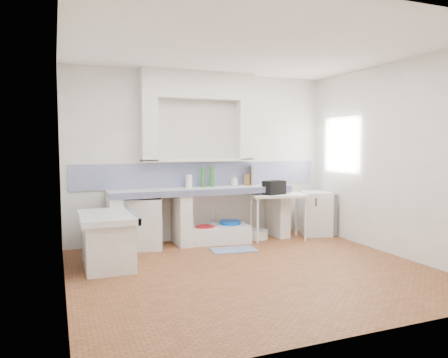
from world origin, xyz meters
name	(u,v)px	position (x,y,z in m)	size (l,w,h in m)	color
floor	(253,270)	(0.00, 0.00, 0.00)	(4.50, 4.50, 0.00)	#945732
ceiling	(254,47)	(0.00, 0.00, 2.80)	(4.50, 4.50, 0.00)	white
wall_back	(202,157)	(0.00, 2.00, 1.40)	(4.50, 4.50, 0.00)	white
wall_front	(360,171)	(0.00, -2.00, 1.40)	(4.50, 4.50, 0.00)	white
wall_left	(62,165)	(-2.25, 0.00, 1.40)	(4.50, 4.50, 0.00)	white
wall_right	(394,159)	(2.25, 0.00, 1.40)	(4.50, 4.50, 0.00)	white
alcove_mass	(198,85)	(-0.10, 1.88, 2.58)	(1.90, 0.25, 0.45)	white
window_frame	(350,145)	(2.42, 1.20, 1.60)	(0.35, 0.86, 1.06)	#3D2213
lace_valance	(344,123)	(2.28, 1.20, 1.98)	(0.01, 0.84, 0.24)	white
counter_slab	(202,191)	(-0.10, 1.70, 0.86)	(3.00, 0.60, 0.08)	white
counter_lip	(208,192)	(-0.10, 1.42, 0.86)	(3.00, 0.04, 0.10)	navy
counter_pier_left	(115,224)	(-1.50, 1.70, 0.41)	(0.20, 0.55, 0.82)	white
counter_pier_mid	(182,219)	(-0.45, 1.70, 0.41)	(0.20, 0.55, 0.82)	white
counter_pier_right	(278,213)	(1.30, 1.70, 0.41)	(0.20, 0.55, 0.82)	white
peninsula_top	(107,217)	(-1.70, 0.90, 0.66)	(0.70, 1.10, 0.08)	white
peninsula_base	(108,243)	(-1.70, 0.90, 0.31)	(0.60, 1.00, 0.62)	white
peninsula_lip	(132,215)	(-1.37, 0.90, 0.66)	(0.04, 1.10, 0.10)	navy
backsplash	(202,175)	(0.00, 1.99, 1.10)	(4.27, 0.03, 0.40)	navy
stove	(144,223)	(-1.05, 1.70, 0.39)	(0.55, 0.53, 0.78)	white
sink	(217,234)	(0.14, 1.66, 0.12)	(1.03, 0.56, 0.25)	white
side_table	(278,217)	(1.16, 1.44, 0.39)	(0.93, 0.52, 0.04)	white
fridge	(316,213)	(1.97, 1.54, 0.38)	(0.50, 0.50, 0.77)	white
bucket_red	(205,235)	(-0.09, 1.60, 0.15)	(0.32, 0.32, 0.29)	red
bucket_orange	(220,234)	(0.19, 1.67, 0.13)	(0.27, 0.27, 0.25)	orange
bucket_blue	(230,231)	(0.38, 1.68, 0.16)	(0.35, 0.35, 0.33)	blue
basin_white	(257,234)	(0.85, 1.63, 0.08)	(0.39, 0.39, 0.15)	white
water_bottle_a	(210,231)	(0.09, 1.85, 0.15)	(0.08, 0.08, 0.30)	silver
water_bottle_b	(212,231)	(0.11, 1.85, 0.14)	(0.08, 0.08, 0.29)	silver
black_bag	(274,188)	(1.08, 1.43, 0.89)	(0.36, 0.21, 0.23)	black
green_bottle_a	(203,177)	(-0.04, 1.85, 1.06)	(0.07, 0.07, 0.32)	#286524
green_bottle_b	(212,177)	(0.12, 1.85, 1.07)	(0.07, 0.07, 0.34)	#286524
knife_block	(246,180)	(0.76, 1.85, 1.00)	(0.10, 0.08, 0.20)	olive
cutting_board	(251,176)	(0.85, 1.85, 1.07)	(0.02, 0.24, 0.33)	olive
paper_towel	(189,181)	(-0.28, 1.85, 1.01)	(0.11, 0.11, 0.21)	white
soap_bottle	(234,180)	(0.53, 1.85, 1.00)	(0.09, 0.09, 0.19)	white
rug	(234,250)	(0.18, 1.05, 0.01)	(0.68, 0.39, 0.01)	navy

